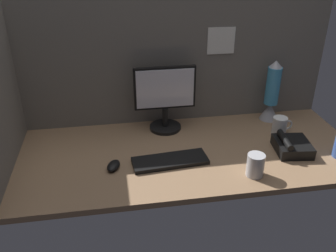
{
  "coord_description": "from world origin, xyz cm",
  "views": [
    {
      "loc": [
        -35.48,
        -160.95,
        101.19
      ],
      "look_at": [
        -2.62,
        0.0,
        14.0
      ],
      "focal_mm": 39.44,
      "sensor_mm": 36.0,
      "label": 1
    }
  ],
  "objects_px": {
    "mug_steel": "(255,165)",
    "desk_phone": "(292,146)",
    "mug_ceramic_white": "(280,126)",
    "keyboard": "(170,161)",
    "lava_lamp": "(272,95)",
    "monitor": "(165,97)",
    "mouse": "(113,166)"
  },
  "relations": [
    {
      "from": "mug_steel",
      "to": "desk_phone",
      "type": "bearing_deg",
      "value": 32.62
    },
    {
      "from": "mug_steel",
      "to": "mug_ceramic_white",
      "type": "relative_size",
      "value": 0.95
    },
    {
      "from": "mug_steel",
      "to": "keyboard",
      "type": "bearing_deg",
      "value": 155.72
    },
    {
      "from": "mug_ceramic_white",
      "to": "lava_lamp",
      "type": "relative_size",
      "value": 0.31
    },
    {
      "from": "desk_phone",
      "to": "lava_lamp",
      "type": "bearing_deg",
      "value": 84.66
    },
    {
      "from": "mug_steel",
      "to": "lava_lamp",
      "type": "distance_m",
      "value": 0.63
    },
    {
      "from": "monitor",
      "to": "mug_steel",
      "type": "xyz_separation_m",
      "value": [
        0.34,
        -0.53,
        -0.14
      ]
    },
    {
      "from": "keyboard",
      "to": "mug_ceramic_white",
      "type": "height_order",
      "value": "mug_ceramic_white"
    },
    {
      "from": "desk_phone",
      "to": "keyboard",
      "type": "bearing_deg",
      "value": -179.85
    },
    {
      "from": "mug_ceramic_white",
      "to": "desk_phone",
      "type": "xyz_separation_m",
      "value": [
        -0.01,
        -0.18,
        -0.02
      ]
    },
    {
      "from": "mouse",
      "to": "desk_phone",
      "type": "distance_m",
      "value": 0.91
    },
    {
      "from": "mug_steel",
      "to": "mug_ceramic_white",
      "type": "bearing_deg",
      "value": 51.38
    },
    {
      "from": "keyboard",
      "to": "lava_lamp",
      "type": "distance_m",
      "value": 0.78
    },
    {
      "from": "mug_steel",
      "to": "desk_phone",
      "type": "distance_m",
      "value": 0.31
    },
    {
      "from": "mouse",
      "to": "mug_ceramic_white",
      "type": "height_order",
      "value": "mug_ceramic_white"
    },
    {
      "from": "mug_steel",
      "to": "desk_phone",
      "type": "xyz_separation_m",
      "value": [
        0.26,
        0.17,
        -0.02
      ]
    },
    {
      "from": "lava_lamp",
      "to": "keyboard",
      "type": "bearing_deg",
      "value": -150.73
    },
    {
      "from": "lava_lamp",
      "to": "mouse",
      "type": "bearing_deg",
      "value": -157.93
    },
    {
      "from": "keyboard",
      "to": "desk_phone",
      "type": "bearing_deg",
      "value": -4.49
    },
    {
      "from": "mug_ceramic_white",
      "to": "desk_phone",
      "type": "distance_m",
      "value": 0.18
    },
    {
      "from": "monitor",
      "to": "mouse",
      "type": "bearing_deg",
      "value": -129.98
    },
    {
      "from": "monitor",
      "to": "mug_ceramic_white",
      "type": "distance_m",
      "value": 0.66
    },
    {
      "from": "mouse",
      "to": "mug_steel",
      "type": "distance_m",
      "value": 0.67
    },
    {
      "from": "mouse",
      "to": "desk_phone",
      "type": "xyz_separation_m",
      "value": [
        0.91,
        0.01,
        0.01
      ]
    },
    {
      "from": "mouse",
      "to": "lava_lamp",
      "type": "height_order",
      "value": "lava_lamp"
    },
    {
      "from": "keyboard",
      "to": "mug_steel",
      "type": "bearing_deg",
      "value": -28.91
    },
    {
      "from": "monitor",
      "to": "mouse",
      "type": "distance_m",
      "value": 0.51
    },
    {
      "from": "monitor",
      "to": "mug_steel",
      "type": "height_order",
      "value": "monitor"
    },
    {
      "from": "keyboard",
      "to": "mouse",
      "type": "distance_m",
      "value": 0.28
    },
    {
      "from": "mouse",
      "to": "lava_lamp",
      "type": "xyz_separation_m",
      "value": [
        0.95,
        0.38,
        0.14
      ]
    },
    {
      "from": "keyboard",
      "to": "lava_lamp",
      "type": "height_order",
      "value": "lava_lamp"
    },
    {
      "from": "mouse",
      "to": "mug_steel",
      "type": "bearing_deg",
      "value": 8.19
    }
  ]
}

